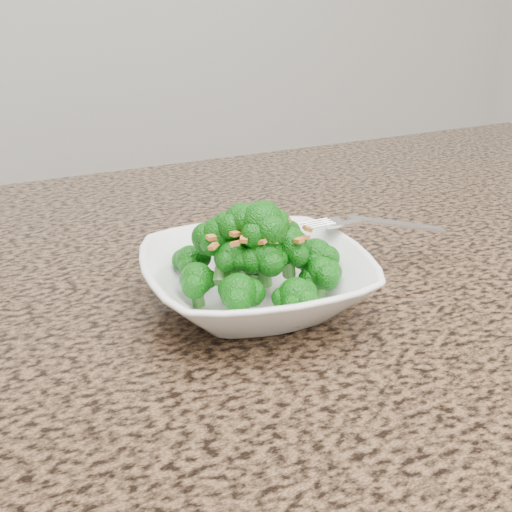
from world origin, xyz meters
TOP-DOWN VIEW (x-y plane):
  - granite_counter at (0.00, 0.30)m, footprint 1.64×1.04m
  - bowl at (-0.05, 0.30)m, footprint 0.23×0.23m
  - broccoli_pile at (-0.05, 0.30)m, footprint 0.18×0.18m
  - garlic_topping at (-0.05, 0.30)m, footprint 0.11×0.11m
  - fork at (0.07, 0.32)m, footprint 0.18×0.07m

SIDE VIEW (x-z plane):
  - granite_counter at x=0.00m, z-range 0.87..0.90m
  - bowl at x=-0.05m, z-range 0.90..0.95m
  - fork at x=0.07m, z-range 0.95..0.96m
  - broccoli_pile at x=-0.05m, z-range 0.95..1.02m
  - garlic_topping at x=-0.05m, z-range 1.02..1.02m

